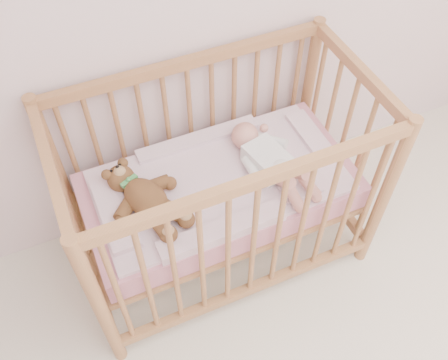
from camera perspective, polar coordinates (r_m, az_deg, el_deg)
crib at (r=2.28m, az=-0.51°, el=-0.99°), size 1.36×0.76×1.00m
mattress at (r=2.29m, az=-0.50°, el=-1.22°), size 1.22×0.62×0.13m
blanket at (r=2.23m, az=-0.52°, el=-0.05°), size 1.10×0.58×0.06m
baby at (r=2.23m, az=5.03°, el=2.62°), size 0.38×0.61×0.14m
teddy_bear at (r=2.09m, az=-8.93°, el=-1.91°), size 0.50×0.57×0.13m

